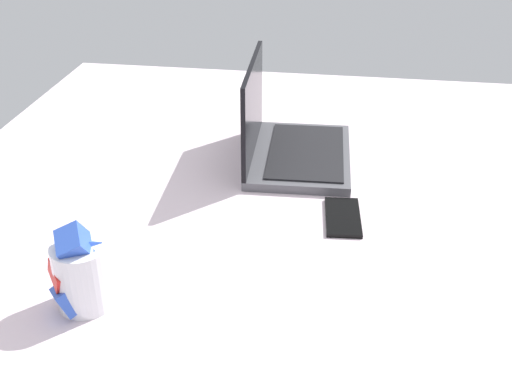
# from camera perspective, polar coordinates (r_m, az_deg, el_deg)

# --- Properties ---
(bed_mattress) EXTENTS (1.80, 1.40, 0.18)m
(bed_mattress) POSITION_cam_1_polar(r_m,az_deg,el_deg) (1.28, -0.82, -6.27)
(bed_mattress) COLOR silver
(bed_mattress) RESTS_ON ground
(laptop) EXTENTS (0.34, 0.24, 0.23)m
(laptop) POSITION_cam_1_polar(r_m,az_deg,el_deg) (1.46, 2.81, 4.55)
(laptop) COLOR #4C4C51
(laptop) RESTS_ON bed_mattress
(snack_cup) EXTENTS (0.10, 0.10, 0.16)m
(snack_cup) POSITION_cam_1_polar(r_m,az_deg,el_deg) (1.03, -15.54, -7.06)
(snack_cup) COLOR silver
(snack_cup) RESTS_ON bed_mattress
(cell_phone) EXTENTS (0.14, 0.08, 0.01)m
(cell_phone) POSITION_cam_1_polar(r_m,az_deg,el_deg) (1.25, 7.86, -2.25)
(cell_phone) COLOR black
(cell_phone) RESTS_ON bed_mattress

